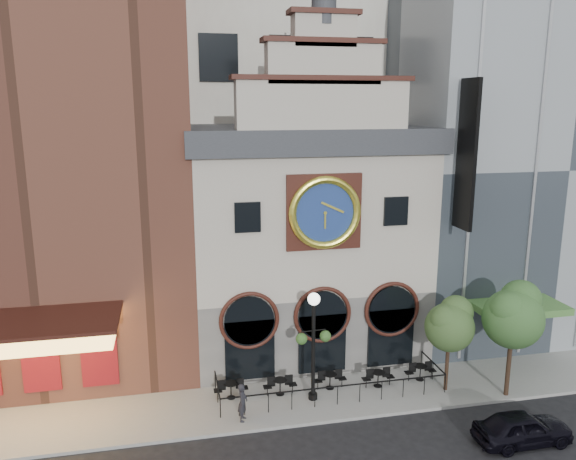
% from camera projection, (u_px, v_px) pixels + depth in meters
% --- Properties ---
extents(ground, '(120.00, 120.00, 0.00)m').
position_uv_depth(ground, '(345.00, 422.00, 24.38)').
color(ground, black).
rests_on(ground, ground).
extents(sidewalk, '(44.00, 5.00, 0.15)m').
position_uv_depth(sidewalk, '(329.00, 392.00, 26.75)').
color(sidewalk, gray).
rests_on(sidewalk, ground).
extents(clock_building, '(12.60, 8.78, 18.65)m').
position_uv_depth(clock_building, '(304.00, 232.00, 30.36)').
color(clock_building, '#605E5B').
rests_on(clock_building, ground).
extents(theater_building, '(14.00, 15.60, 25.00)m').
position_uv_depth(theater_building, '(46.00, 122.00, 28.45)').
color(theater_building, brown).
rests_on(theater_building, ground).
extents(retail_building, '(14.00, 14.40, 20.00)m').
position_uv_depth(retail_building, '(502.00, 160.00, 34.29)').
color(retail_building, gray).
rests_on(retail_building, ground).
extents(office_tower, '(20.00, 16.00, 40.00)m').
position_uv_depth(office_tower, '(264.00, 8.00, 39.02)').
color(office_tower, silver).
rests_on(office_tower, ground).
extents(cafe_railing, '(10.60, 2.60, 0.90)m').
position_uv_depth(cafe_railing, '(330.00, 382.00, 26.63)').
color(cafe_railing, black).
rests_on(cafe_railing, sidewalk).
extents(bistro_0, '(1.58, 0.68, 0.90)m').
position_uv_depth(bistro_0, '(231.00, 389.00, 25.94)').
color(bistro_0, black).
rests_on(bistro_0, sidewalk).
extents(bistro_1, '(1.58, 0.68, 0.90)m').
position_uv_depth(bistro_1, '(280.00, 385.00, 26.27)').
color(bistro_1, black).
rests_on(bistro_1, sidewalk).
extents(bistro_2, '(1.58, 0.68, 0.90)m').
position_uv_depth(bistro_2, '(330.00, 379.00, 26.84)').
color(bistro_2, black).
rests_on(bistro_2, sidewalk).
extents(bistro_3, '(1.58, 0.68, 0.90)m').
position_uv_depth(bistro_3, '(378.00, 378.00, 27.01)').
color(bistro_3, black).
rests_on(bistro_3, sidewalk).
extents(bistro_4, '(1.58, 0.68, 0.90)m').
position_uv_depth(bistro_4, '(420.00, 371.00, 27.66)').
color(bistro_4, black).
rests_on(bistro_4, sidewalk).
extents(car_right, '(4.01, 1.62, 1.36)m').
position_uv_depth(car_right, '(523.00, 428.00, 22.71)').
color(car_right, black).
rests_on(car_right, ground).
extents(pedestrian, '(0.58, 0.71, 1.69)m').
position_uv_depth(pedestrian, '(243.00, 402.00, 24.05)').
color(pedestrian, black).
rests_on(pedestrian, sidewalk).
extents(lamppost, '(1.65, 0.60, 5.16)m').
position_uv_depth(lamppost, '(313.00, 335.00, 25.26)').
color(lamppost, black).
rests_on(lamppost, sidewalk).
extents(tree_left, '(2.38, 2.30, 4.59)m').
position_uv_depth(tree_left, '(450.00, 323.00, 26.12)').
color(tree_left, '#382619').
rests_on(tree_left, sidewalk).
extents(tree_right, '(2.84, 2.74, 5.48)m').
position_uv_depth(tree_right, '(514.00, 314.00, 25.51)').
color(tree_right, '#382619').
rests_on(tree_right, sidewalk).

